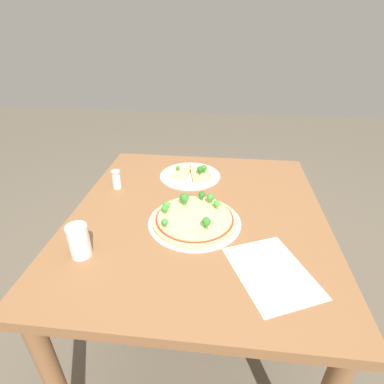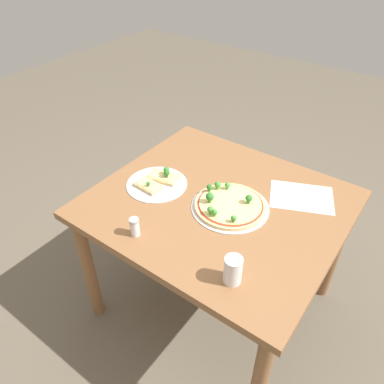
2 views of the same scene
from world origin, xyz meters
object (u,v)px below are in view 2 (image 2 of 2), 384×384
at_px(dining_table, 217,217).
at_px(pizza_tray_whole, 229,205).
at_px(drinking_cup, 233,270).
at_px(condiment_shaker, 135,227).
at_px(pizza_tray_slice, 158,181).

xyz_separation_m(dining_table, pizza_tray_whole, (0.06, -0.01, 0.11)).
height_order(dining_table, drinking_cup, drinking_cup).
bearing_deg(pizza_tray_whole, condiment_shaker, -120.70).
bearing_deg(pizza_tray_slice, dining_table, 10.38).
bearing_deg(dining_table, drinking_cup, -50.98).
bearing_deg(pizza_tray_whole, drinking_cup, -57.15).
xyz_separation_m(pizza_tray_slice, drinking_cup, (0.58, -0.28, 0.04)).
bearing_deg(condiment_shaker, pizza_tray_slice, 115.56).
bearing_deg(pizza_tray_whole, pizza_tray_slice, -172.48).
distance_m(pizza_tray_whole, pizza_tray_slice, 0.37).
xyz_separation_m(dining_table, condiment_shaker, (-0.15, -0.37, 0.14)).
distance_m(drinking_cup, condiment_shaker, 0.43).
height_order(pizza_tray_whole, pizza_tray_slice, pizza_tray_whole).
bearing_deg(pizza_tray_slice, condiment_shaker, -64.44).
height_order(pizza_tray_whole, drinking_cup, drinking_cup).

